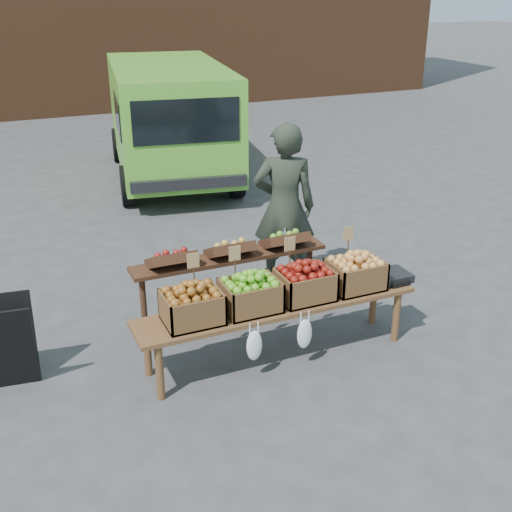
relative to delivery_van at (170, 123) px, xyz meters
name	(u,v)px	position (x,y,z in m)	size (l,w,h in m)	color
ground	(219,400)	(-1.62, -6.61, -0.99)	(80.00, 80.00, 0.00)	#414143
delivery_van	(170,123)	(0.00, 0.00, 0.00)	(2.03, 4.42, 1.98)	#5AAD31
vendor	(284,207)	(-0.11, -4.79, -0.03)	(0.70, 0.46, 1.92)	#282E23
chalkboard_sign	(2,344)	(-3.24, -5.65, -0.57)	(0.55, 0.30, 0.84)	black
back_table	(230,281)	(-1.04, -5.47, -0.47)	(2.10, 0.44, 1.04)	#392013
display_bench	(277,330)	(-0.86, -6.19, -0.70)	(2.70, 0.56, 0.57)	brown
crate_golden_apples	(192,307)	(-1.68, -6.19, -0.28)	(0.50, 0.40, 0.28)	brown
crate_russet_pears	(250,296)	(-1.13, -6.19, -0.28)	(0.50, 0.40, 0.28)	#4D8F19
crate_red_apples	(305,285)	(-0.58, -6.19, -0.28)	(0.50, 0.40, 0.28)	#660305
crate_green_apples	(355,275)	(-0.03, -6.19, -0.28)	(0.50, 0.40, 0.28)	gold
weighing_scale	(392,276)	(0.39, -6.19, -0.38)	(0.34, 0.30, 0.08)	black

